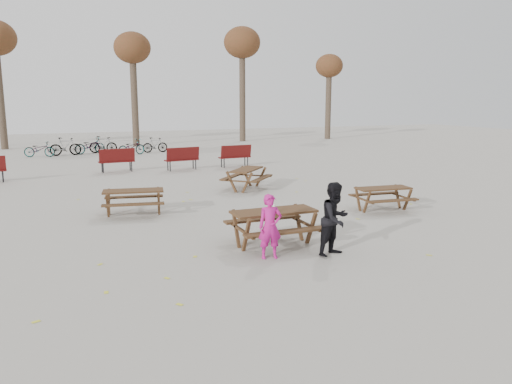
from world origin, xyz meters
name	(u,v)px	position (x,y,z in m)	size (l,w,h in m)	color
ground	(274,245)	(0.00, 0.00, 0.00)	(80.00, 80.00, 0.00)	gray
main_picnic_table	(274,219)	(0.00, 0.00, 0.59)	(1.80, 1.45, 0.78)	#3C2616
food_tray	(274,212)	(-0.08, -0.18, 0.79)	(0.18, 0.11, 0.04)	white
bread_roll	(274,210)	(-0.08, -0.18, 0.83)	(0.14, 0.06, 0.05)	tan
soda_bottle	(274,209)	(-0.06, -0.15, 0.85)	(0.07, 0.07, 0.17)	silver
child	(270,227)	(-0.43, -0.77, 0.64)	(0.47, 0.31, 1.29)	#BC177C
adult	(335,219)	(0.86, -1.08, 0.75)	(0.73, 0.57, 1.49)	black
picnic_table_east	(383,199)	(4.27, 1.95, 0.33)	(1.54, 1.24, 0.66)	#3C2616
picnic_table_north	(134,202)	(-2.33, 4.07, 0.34)	(1.60, 1.29, 0.69)	#3C2616
picnic_table_far	(247,179)	(1.93, 6.55, 0.36)	(1.68, 1.35, 0.72)	#3C2616
park_bench_row	(136,161)	(-0.97, 12.12, 0.52)	(11.82, 1.64, 1.03)	#5C1312
bicycle_row	(96,146)	(-1.96, 20.13, 0.46)	(7.86, 2.77, 1.01)	black
tree_row	(129,51)	(0.90, 25.15, 6.19)	(32.17, 3.52, 8.26)	#382B21
fallen_leaves	(252,218)	(0.50, 2.50, 0.00)	(11.00, 11.00, 0.01)	gold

